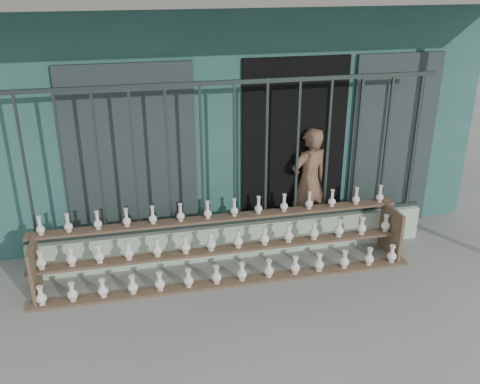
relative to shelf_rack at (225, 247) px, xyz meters
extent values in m
plane|color=slate|center=(0.21, -0.88, -0.36)|extent=(60.00, 60.00, 0.00)
cube|color=#28554E|center=(0.21, 3.42, 1.24)|extent=(7.00, 5.00, 3.20)
cube|color=black|center=(1.11, 0.94, 0.84)|extent=(1.40, 0.12, 2.40)
cube|color=#202B2A|center=(-0.99, 0.90, 0.84)|extent=(1.60, 0.08, 2.40)
cube|color=#202B2A|center=(2.51, 0.90, 0.84)|extent=(1.20, 0.08, 2.40)
cube|color=#ADCAAF|center=(0.21, 0.42, -0.14)|extent=(5.00, 0.20, 0.45)
cube|color=#283330|center=(-2.14, 0.42, 0.99)|extent=(0.03, 0.03, 1.80)
cube|color=#283330|center=(-1.75, 0.42, 0.99)|extent=(0.03, 0.03, 1.80)
cube|color=#283330|center=(-1.36, 0.42, 0.99)|extent=(0.03, 0.03, 1.80)
cube|color=#283330|center=(-0.97, 0.42, 0.99)|extent=(0.03, 0.03, 1.80)
cube|color=#283330|center=(-0.58, 0.42, 0.99)|extent=(0.03, 0.03, 1.80)
cube|color=#283330|center=(-0.18, 0.42, 0.99)|extent=(0.03, 0.03, 1.80)
cube|color=#283330|center=(0.21, 0.42, 0.99)|extent=(0.03, 0.03, 1.80)
cube|color=#283330|center=(0.60, 0.42, 0.99)|extent=(0.03, 0.03, 1.80)
cube|color=#283330|center=(0.99, 0.42, 0.99)|extent=(0.03, 0.03, 1.80)
cube|color=#283330|center=(1.38, 0.42, 0.99)|extent=(0.03, 0.03, 1.80)
cube|color=#283330|center=(1.77, 0.42, 0.99)|extent=(0.03, 0.03, 1.80)
cube|color=#283330|center=(2.17, 0.42, 0.99)|extent=(0.03, 0.03, 1.80)
cube|color=#283330|center=(2.56, 0.42, 0.99)|extent=(0.03, 0.03, 1.80)
cube|color=#283330|center=(0.21, 0.42, 1.86)|extent=(5.00, 0.04, 0.05)
cube|color=#283330|center=(0.21, 0.42, 0.11)|extent=(5.00, 0.04, 0.05)
cube|color=brown|center=(0.00, -0.23, -0.35)|extent=(4.50, 0.18, 0.03)
cube|color=brown|center=(0.00, 0.02, -0.05)|extent=(4.50, 0.18, 0.03)
cube|color=brown|center=(0.00, 0.27, 0.25)|extent=(4.50, 0.18, 0.03)
cube|color=brown|center=(-2.15, 0.02, -0.04)|extent=(0.04, 0.55, 0.64)
cube|color=brown|center=(2.15, 0.02, -0.04)|extent=(0.04, 0.55, 0.64)
imported|color=brown|center=(1.31, 0.80, 0.39)|extent=(0.63, 0.51, 1.51)
camera|label=1|loc=(-1.04, -5.46, 3.08)|focal=40.00mm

